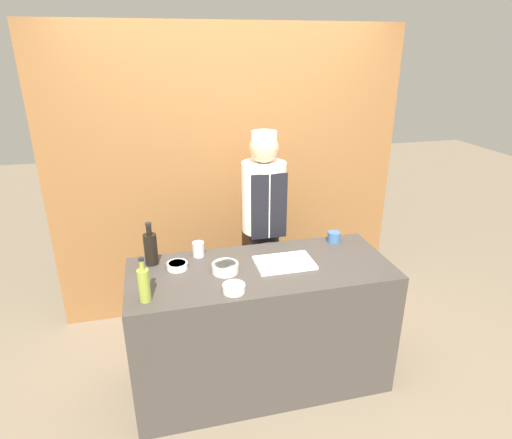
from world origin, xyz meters
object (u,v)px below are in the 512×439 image
cup_blue (334,237)px  sauce_bowl_green (225,268)px  cup_steel (198,249)px  sauce_bowl_yellow (234,288)px  bottle_oil (144,284)px  cutting_board (284,263)px  chef_center (264,226)px  sauce_bowl_white (177,265)px  bottle_soy (151,248)px

cup_blue → sauce_bowl_green: bearing=-163.0°
cup_blue → cup_steel: (-0.98, 0.01, 0.01)m
sauce_bowl_yellow → cup_blue: cup_blue is taller
sauce_bowl_yellow → bottle_oil: size_ratio=0.49×
sauce_bowl_yellow → cup_blue: 0.98m
cutting_board → cup_steel: cup_steel is taller
cutting_board → chef_center: 0.62m
cutting_board → cup_blue: cup_blue is taller
sauce_bowl_white → bottle_oil: bottle_oil is taller
sauce_bowl_white → bottle_oil: bearing=-121.0°
sauce_bowl_yellow → bottle_oil: 0.51m
sauce_bowl_white → cup_steel: (0.15, 0.15, 0.03)m
cup_blue → cutting_board: bearing=-151.6°
sauce_bowl_yellow → bottle_soy: 0.66m
sauce_bowl_yellow → cutting_board: bearing=33.4°
sauce_bowl_green → chef_center: chef_center is taller
bottle_soy → cup_blue: 1.30m
sauce_bowl_white → sauce_bowl_yellow: (0.30, -0.36, 0.00)m
sauce_bowl_green → cup_steel: 0.30m
sauce_bowl_white → bottle_oil: 0.40m
bottle_oil → cup_steel: 0.60m
sauce_bowl_yellow → cutting_board: (0.39, 0.25, -0.02)m
sauce_bowl_green → bottle_oil: (-0.49, -0.21, 0.07)m
sauce_bowl_green → bottle_oil: size_ratio=0.62×
cup_blue → cup_steel: size_ratio=0.91×
sauce_bowl_white → sauce_bowl_yellow: size_ratio=1.01×
cup_steel → chef_center: 0.67m
sauce_bowl_white → sauce_bowl_yellow: bearing=-50.5°
sauce_bowl_green → chef_center: 0.76m
sauce_bowl_green → cup_steel: (-0.14, 0.27, 0.02)m
bottle_soy → bottle_oil: bottle_soy is taller
sauce_bowl_white → cutting_board: (0.68, -0.11, -0.01)m
bottle_soy → bottle_oil: (-0.04, -0.44, -0.01)m
bottle_oil → cup_blue: bearing=19.4°
bottle_oil → cup_steel: bottle_oil is taller
bottle_oil → sauce_bowl_white: bearing=59.0°
sauce_bowl_green → cup_blue: 0.89m
bottle_oil → cup_steel: size_ratio=2.66×
cup_blue → chef_center: bearing=138.6°
sauce_bowl_green → chef_center: (0.42, 0.64, -0.02)m
cutting_board → chef_center: bearing=87.8°
sauce_bowl_white → bottle_oil: size_ratio=0.49×
sauce_bowl_yellow → chef_center: (0.41, 0.88, -0.02)m
bottle_soy → cup_steel: bearing=7.0°
sauce_bowl_green → bottle_oil: bearing=-156.6°
sauce_bowl_green → bottle_soy: bearing=152.9°
bottle_soy → cup_blue: bottle_soy is taller
chef_center → cup_blue: bearing=-41.4°
bottle_oil → sauce_bowl_green: bearing=23.4°
cutting_board → bottle_soy: bearing=165.7°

